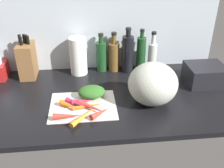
# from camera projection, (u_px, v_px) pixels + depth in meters

# --- Properties ---
(ground_plane) EXTENTS (1.70, 0.80, 0.03)m
(ground_plane) POSITION_uv_depth(u_px,v_px,m) (95.00, 97.00, 1.51)
(ground_plane) COLOR black
(wall_back) EXTENTS (1.70, 0.03, 0.60)m
(wall_back) POSITION_uv_depth(u_px,v_px,m) (91.00, 26.00, 1.69)
(wall_back) COLOR #ADB7C1
(wall_back) RESTS_ON ground_plane
(cutting_board) EXTENTS (0.36, 0.29, 0.01)m
(cutting_board) POSITION_uv_depth(u_px,v_px,m) (83.00, 105.00, 1.40)
(cutting_board) COLOR beige
(cutting_board) RESTS_ON ground_plane
(carrot_0) EXTENTS (0.16, 0.14, 0.03)m
(carrot_0) POSITION_uv_depth(u_px,v_px,m) (92.00, 107.00, 1.35)
(carrot_0) COLOR red
(carrot_0) RESTS_ON cutting_board
(carrot_1) EXTENTS (0.12, 0.04, 0.03)m
(carrot_1) POSITION_uv_depth(u_px,v_px,m) (82.00, 101.00, 1.40)
(carrot_1) COLOR #B2264C
(carrot_1) RESTS_ON cutting_board
(carrot_2) EXTENTS (0.14, 0.15, 0.03)m
(carrot_2) POSITION_uv_depth(u_px,v_px,m) (83.00, 117.00, 1.28)
(carrot_2) COLOR orange
(carrot_2) RESTS_ON cutting_board
(carrot_3) EXTENTS (0.15, 0.04, 0.03)m
(carrot_3) POSITION_uv_depth(u_px,v_px,m) (68.00, 116.00, 1.28)
(carrot_3) COLOR red
(carrot_3) RESTS_ON cutting_board
(carrot_4) EXTENTS (0.13, 0.11, 0.03)m
(carrot_4) POSITION_uv_depth(u_px,v_px,m) (76.00, 103.00, 1.38)
(carrot_4) COLOR #B2264C
(carrot_4) RESTS_ON cutting_board
(carrot_5) EXTENTS (0.18, 0.05, 0.02)m
(carrot_5) POSITION_uv_depth(u_px,v_px,m) (89.00, 106.00, 1.37)
(carrot_5) COLOR orange
(carrot_5) RESTS_ON cutting_board
(carrot_6) EXTENTS (0.12, 0.10, 0.03)m
(carrot_6) POSITION_uv_depth(u_px,v_px,m) (69.00, 105.00, 1.36)
(carrot_6) COLOR orange
(carrot_6) RESTS_ON cutting_board
(carrot_7) EXTENTS (0.12, 0.10, 0.03)m
(carrot_7) POSITION_uv_depth(u_px,v_px,m) (100.00, 113.00, 1.31)
(carrot_7) COLOR red
(carrot_7) RESTS_ON cutting_board
(carrot_greens_pile) EXTENTS (0.15, 0.12, 0.06)m
(carrot_greens_pile) POSITION_uv_depth(u_px,v_px,m) (92.00, 92.00, 1.45)
(carrot_greens_pile) COLOR #2D6023
(carrot_greens_pile) RESTS_ON cutting_board
(winter_squash) EXTENTS (0.27, 0.26, 0.24)m
(winter_squash) POSITION_uv_depth(u_px,v_px,m) (153.00, 84.00, 1.38)
(winter_squash) COLOR #B2B7A8
(winter_squash) RESTS_ON ground_plane
(knife_block) EXTENTS (0.10, 0.16, 0.28)m
(knife_block) POSITION_uv_depth(u_px,v_px,m) (27.00, 60.00, 1.65)
(knife_block) COLOR brown
(knife_block) RESTS_ON ground_plane
(paper_towel_roll) EXTENTS (0.11, 0.11, 0.25)m
(paper_towel_roll) POSITION_uv_depth(u_px,v_px,m) (78.00, 56.00, 1.69)
(paper_towel_roll) COLOR white
(paper_towel_roll) RESTS_ON ground_plane
(bottle_0) EXTENTS (0.07, 0.07, 0.26)m
(bottle_0) POSITION_uv_depth(u_px,v_px,m) (101.00, 56.00, 1.73)
(bottle_0) COLOR #19421E
(bottle_0) RESTS_ON ground_plane
(bottle_1) EXTENTS (0.07, 0.07, 0.27)m
(bottle_1) POSITION_uv_depth(u_px,v_px,m) (114.00, 56.00, 1.74)
(bottle_1) COLOR brown
(bottle_1) RESTS_ON ground_plane
(bottle_2) EXTENTS (0.08, 0.08, 0.31)m
(bottle_2) POSITION_uv_depth(u_px,v_px,m) (128.00, 54.00, 1.71)
(bottle_2) COLOR black
(bottle_2) RESTS_ON ground_plane
(bottle_3) EXTENTS (0.06, 0.06, 0.29)m
(bottle_3) POSITION_uv_depth(u_px,v_px,m) (141.00, 54.00, 1.73)
(bottle_3) COLOR #19421E
(bottle_3) RESTS_ON ground_plane
(bottle_4) EXTENTS (0.06, 0.06, 0.28)m
(bottle_4) POSITION_uv_depth(u_px,v_px,m) (152.00, 56.00, 1.72)
(bottle_4) COLOR silver
(bottle_4) RESTS_ON ground_plane
(dish_rack) EXTENTS (0.23, 0.20, 0.12)m
(dish_rack) POSITION_uv_depth(u_px,v_px,m) (205.00, 74.00, 1.60)
(dish_rack) COLOR black
(dish_rack) RESTS_ON ground_plane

